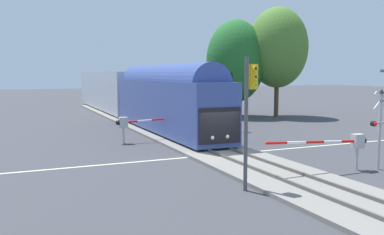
# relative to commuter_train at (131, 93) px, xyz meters

# --- Properties ---
(ground_plane) EXTENTS (220.00, 220.00, 0.00)m
(ground_plane) POSITION_rel_commuter_train_xyz_m (-0.00, -20.32, -2.79)
(ground_plane) COLOR #3D3D42
(road_centre_stripe) EXTENTS (44.00, 0.20, 0.01)m
(road_centre_stripe) POSITION_rel_commuter_train_xyz_m (-0.00, -20.32, -2.78)
(road_centre_stripe) COLOR beige
(road_centre_stripe) RESTS_ON ground
(railway_track) EXTENTS (4.40, 80.00, 0.32)m
(railway_track) POSITION_rel_commuter_train_xyz_m (-0.00, -20.32, -2.69)
(railway_track) COLOR gray
(railway_track) RESTS_ON ground
(commuter_train) EXTENTS (3.04, 43.42, 5.16)m
(commuter_train) POSITION_rel_commuter_train_xyz_m (0.00, 0.00, 0.00)
(commuter_train) COLOR #384C93
(commuter_train) RESTS_ON railway_track
(crossing_gate_near) EXTENTS (5.89, 0.40, 1.80)m
(crossing_gate_near) POSITION_rel_commuter_train_xyz_m (3.69, -26.46, -1.37)
(crossing_gate_near) COLOR #B7B7BC
(crossing_gate_near) RESTS_ON ground
(crossing_signal_mast) EXTENTS (1.36, 0.44, 4.00)m
(crossing_signal_mast) POSITION_rel_commuter_train_xyz_m (5.41, -26.84, -0.34)
(crossing_signal_mast) COLOR #B2B2B7
(crossing_signal_mast) RESTS_ON ground
(crossing_gate_far) EXTENTS (5.61, 0.40, 1.80)m
(crossing_gate_far) POSITION_rel_commuter_train_xyz_m (-3.75, -14.18, -1.38)
(crossing_gate_far) COLOR #B7B7BC
(crossing_gate_far) RESTS_ON ground
(traffic_signal_far_side) EXTENTS (0.53, 0.38, 5.11)m
(traffic_signal_far_side) POSITION_rel_commuter_train_xyz_m (5.34, -11.23, 0.64)
(traffic_signal_far_side) COLOR #4C4C51
(traffic_signal_far_side) RESTS_ON ground
(traffic_signal_median) EXTENTS (0.53, 0.38, 5.44)m
(traffic_signal_median) POSITION_rel_commuter_train_xyz_m (-2.47, -27.45, 0.86)
(traffic_signal_median) COLOR #4C4C51
(traffic_signal_median) RESTS_ON ground
(maple_right_background) EXTENTS (6.58, 6.58, 11.93)m
(maple_right_background) POSITION_rel_commuter_train_xyz_m (15.58, -3.40, 4.75)
(maple_right_background) COLOR brown
(maple_right_background) RESTS_ON ground
(oak_far_right) EXTENTS (6.42, 6.42, 10.59)m
(oak_far_right) POSITION_rel_commuter_train_xyz_m (11.36, -1.68, 3.29)
(oak_far_right) COLOR #4C3828
(oak_far_right) RESTS_ON ground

